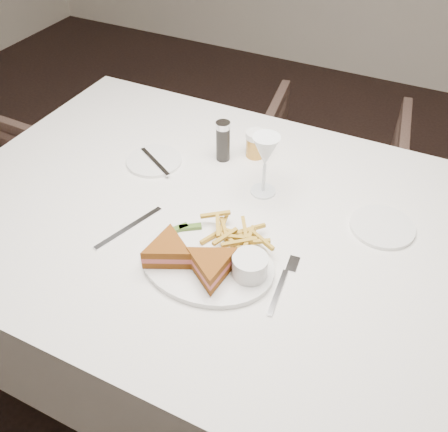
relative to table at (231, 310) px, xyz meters
name	(u,v)px	position (x,y,z in m)	size (l,w,h in m)	color
ground	(166,338)	(-0.29, 0.03, -0.38)	(5.00, 5.00, 0.00)	black
table	(231,310)	(0.00, 0.00, 0.00)	(1.54, 1.03, 0.75)	white
chair_far	(329,165)	(0.02, 0.96, -0.07)	(0.59, 0.55, 0.61)	#4B362E
table_setting	(226,224)	(0.01, -0.06, 0.41)	(0.82, 0.65, 0.18)	white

